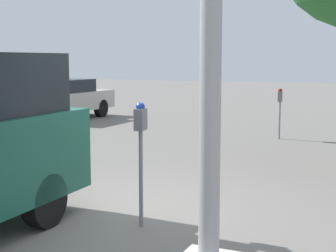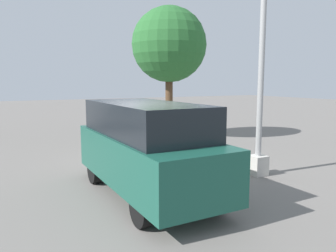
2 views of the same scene
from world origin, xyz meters
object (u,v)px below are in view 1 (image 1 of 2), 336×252
parking_meter_near (141,136)px  lamp_post (211,11)px  car_distant (60,98)px  parking_meter_far (280,102)px

parking_meter_near → lamp_post: (1.92, 1.55, 1.25)m
parking_meter_near → car_distant: size_ratio=0.37×
car_distant → parking_meter_far: bearing=-98.4°
parking_meter_far → car_distant: (-1.26, -7.71, -0.22)m
parking_meter_near → car_distant: parking_meter_near is taller
car_distant → lamp_post: bearing=-139.0°
parking_meter_far → lamp_post: 9.84m
parking_meter_far → car_distant: bearing=-107.9°
lamp_post → car_distant: bearing=-139.9°
parking_meter_near → lamp_post: bearing=30.2°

